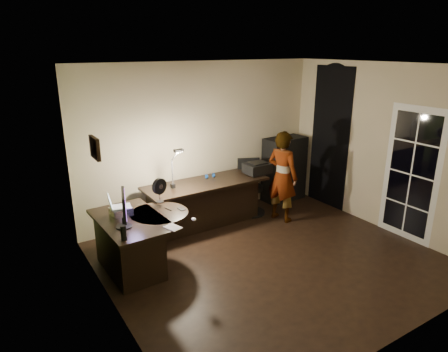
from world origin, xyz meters
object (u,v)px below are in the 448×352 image
office_chair (250,188)px  monitor (123,215)px  desk_left (133,244)px  desk_right (206,204)px  person (282,176)px  cabinet (284,169)px

office_chair → monitor: bearing=-136.2°
desk_left → desk_right: 1.68m
person → cabinet: bearing=-58.1°
monitor → person: 2.98m
monitor → office_chair: monitor is taller
person → monitor: bearing=82.6°
desk_right → person: size_ratio=1.32×
desk_right → monitor: 1.98m
desk_right → cabinet: size_ratio=1.67×
desk_right → cabinet: (1.93, 0.28, 0.23)m
monitor → person: (2.94, 0.42, -0.12)m
desk_right → office_chair: office_chair is taller
desk_left → office_chair: bearing=14.3°
office_chair → desk_left: bearing=-139.2°
desk_left → person: size_ratio=0.82×
cabinet → person: 1.02m
desk_left → monitor: size_ratio=2.57×
desk_left → desk_right: bearing=22.0°
monitor → office_chair: bearing=36.9°
desk_left → office_chair: office_chair is taller
desk_right → person: bearing=-20.6°
cabinet → office_chair: 1.01m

